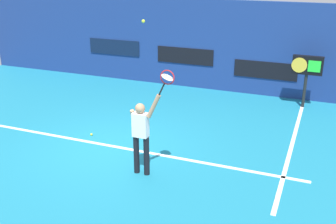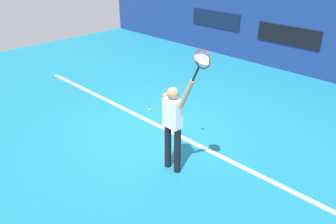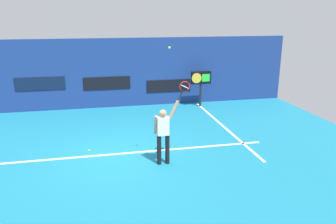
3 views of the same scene
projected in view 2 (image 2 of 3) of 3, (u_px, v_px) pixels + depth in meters
The scene contains 8 objects.
ground_plane at pixel (159, 128), 8.25m from camera, with size 18.00×18.00×0.00m, color teal.
back_wall at pixel (292, 21), 11.28m from camera, with size 18.00×0.20×3.27m, color navy.
sponsor_banner_center at pixel (288, 36), 11.40m from camera, with size 2.20×0.03×0.60m, color black.
sponsor_banner_portside at pixel (216, 19), 13.27m from camera, with size 2.20×0.03×0.60m, color #0C1933.
court_baseline at pixel (161, 127), 8.29m from camera, with size 10.00×0.10×0.01m, color white.
tennis_player at pixel (173, 122), 6.34m from camera, with size 0.73×0.31×1.95m.
tennis_racket at pixel (202, 61), 5.37m from camera, with size 0.42×0.27×0.62m.
spare_ball at pixel (150, 110), 9.06m from camera, with size 0.07×0.07×0.07m, color #CCE033.
Camera 2 is at (5.30, -4.94, 3.97)m, focal length 37.43 mm.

